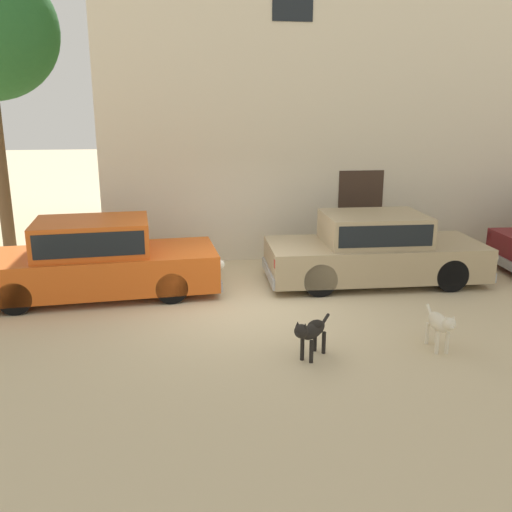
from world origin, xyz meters
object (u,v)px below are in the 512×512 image
object	(u,v)px
parked_sedan_nearest	(96,258)
stray_dog_tan	(440,324)
stray_dog_spotted	(311,331)
parked_sedan_second	(374,249)

from	to	relation	value
parked_sedan_nearest	stray_dog_tan	xyz separation A→B (m)	(5.46, -3.34, -0.31)
stray_dog_spotted	stray_dog_tan	world-z (taller)	stray_dog_tan
stray_dog_tan	parked_sedan_nearest	bearing A→B (deg)	-119.46
stray_dog_spotted	stray_dog_tan	size ratio (longest dim) A/B	0.82
parked_sedan_second	stray_dog_spotted	bearing A→B (deg)	-120.39
parked_sedan_second	stray_dog_tan	distance (m)	3.45
stray_dog_spotted	stray_dog_tan	bearing A→B (deg)	132.59
parked_sedan_second	stray_dog_spotted	world-z (taller)	parked_sedan_second
stray_dog_tan	stray_dog_spotted	bearing A→B (deg)	-87.92
parked_sedan_nearest	parked_sedan_second	size ratio (longest dim) A/B	1.05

